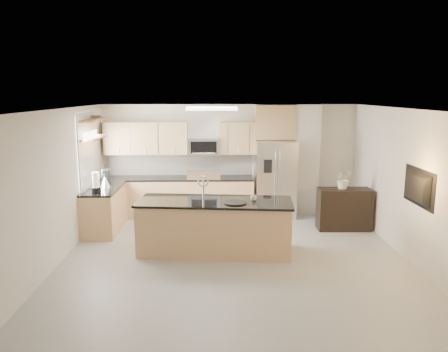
{
  "coord_description": "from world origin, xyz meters",
  "views": [
    {
      "loc": [
        -0.33,
        -7.09,
        2.87
      ],
      "look_at": [
        -0.16,
        1.3,
        1.26
      ],
      "focal_mm": 35.0,
      "sensor_mm": 36.0,
      "label": 1
    }
  ],
  "objects_px": {
    "refrigerator": "(275,179)",
    "bowl": "(97,116)",
    "microwave": "(204,147)",
    "cup": "(254,198)",
    "credenza": "(344,209)",
    "blender": "(96,184)",
    "television": "(414,187)",
    "kettle": "(105,182)",
    "platter": "(235,203)",
    "island": "(215,226)",
    "coffee_maker": "(106,177)",
    "range": "(204,196)",
    "flower_vase": "(343,174)"
  },
  "relations": [
    {
      "from": "island",
      "to": "blender",
      "type": "distance_m",
      "value": 2.54
    },
    {
      "from": "microwave",
      "to": "flower_vase",
      "type": "bearing_deg",
      "value": -22.45
    },
    {
      "from": "credenza",
      "to": "television",
      "type": "height_order",
      "value": "television"
    },
    {
      "from": "island",
      "to": "range",
      "type": "bearing_deg",
      "value": 101.74
    },
    {
      "from": "credenza",
      "to": "platter",
      "type": "relative_size",
      "value": 2.72
    },
    {
      "from": "cup",
      "to": "blender",
      "type": "height_order",
      "value": "blender"
    },
    {
      "from": "credenza",
      "to": "blender",
      "type": "height_order",
      "value": "blender"
    },
    {
      "from": "credenza",
      "to": "bowl",
      "type": "distance_m",
      "value": 5.61
    },
    {
      "from": "kettle",
      "to": "microwave",
      "type": "bearing_deg",
      "value": 30.95
    },
    {
      "from": "blender",
      "to": "flower_vase",
      "type": "bearing_deg",
      "value": 5.81
    },
    {
      "from": "refrigerator",
      "to": "coffee_maker",
      "type": "bearing_deg",
      "value": -169.6
    },
    {
      "from": "blender",
      "to": "coffee_maker",
      "type": "distance_m",
      "value": 0.87
    },
    {
      "from": "coffee_maker",
      "to": "platter",
      "type": "bearing_deg",
      "value": -34.52
    },
    {
      "from": "credenza",
      "to": "flower_vase",
      "type": "xyz_separation_m",
      "value": [
        -0.04,
        0.03,
        0.75
      ]
    },
    {
      "from": "range",
      "to": "platter",
      "type": "distance_m",
      "value": 2.72
    },
    {
      "from": "microwave",
      "to": "television",
      "type": "xyz_separation_m",
      "value": [
        3.51,
        -3.24,
        -0.28
      ]
    },
    {
      "from": "island",
      "to": "television",
      "type": "distance_m",
      "value": 3.45
    },
    {
      "from": "microwave",
      "to": "television",
      "type": "height_order",
      "value": "microwave"
    },
    {
      "from": "island",
      "to": "coffee_maker",
      "type": "height_order",
      "value": "island"
    },
    {
      "from": "cup",
      "to": "kettle",
      "type": "distance_m",
      "value": 3.25
    },
    {
      "from": "island",
      "to": "cup",
      "type": "distance_m",
      "value": 0.87
    },
    {
      "from": "microwave",
      "to": "cup",
      "type": "height_order",
      "value": "microwave"
    },
    {
      "from": "platter",
      "to": "blender",
      "type": "bearing_deg",
      "value": 159.74
    },
    {
      "from": "platter",
      "to": "blender",
      "type": "distance_m",
      "value": 2.87
    },
    {
      "from": "kettle",
      "to": "credenza",
      "type": "bearing_deg",
      "value": -0.34
    },
    {
      "from": "cup",
      "to": "platter",
      "type": "distance_m",
      "value": 0.39
    },
    {
      "from": "microwave",
      "to": "flower_vase",
      "type": "height_order",
      "value": "microwave"
    },
    {
      "from": "range",
      "to": "bowl",
      "type": "relative_size",
      "value": 3.41
    },
    {
      "from": "platter",
      "to": "island",
      "type": "bearing_deg",
      "value": 150.54
    },
    {
      "from": "cup",
      "to": "range",
      "type": "bearing_deg",
      "value": 111.66
    },
    {
      "from": "range",
      "to": "island",
      "type": "relative_size",
      "value": 0.4
    },
    {
      "from": "credenza",
      "to": "coffee_maker",
      "type": "bearing_deg",
      "value": 176.6
    },
    {
      "from": "refrigerator",
      "to": "bowl",
      "type": "xyz_separation_m",
      "value": [
        -3.91,
        -0.6,
        1.49
      ]
    },
    {
      "from": "refrigerator",
      "to": "kettle",
      "type": "xyz_separation_m",
      "value": [
        -3.68,
        -1.04,
        0.15
      ]
    },
    {
      "from": "blender",
      "to": "television",
      "type": "height_order",
      "value": "television"
    },
    {
      "from": "island",
      "to": "bowl",
      "type": "distance_m",
      "value": 3.59
    },
    {
      "from": "coffee_maker",
      "to": "refrigerator",
      "type": "bearing_deg",
      "value": 10.4
    },
    {
      "from": "bowl",
      "to": "flower_vase",
      "type": "bearing_deg",
      "value": -4.94
    },
    {
      "from": "television",
      "to": "blender",
      "type": "bearing_deg",
      "value": 74.83
    },
    {
      "from": "microwave",
      "to": "credenza",
      "type": "bearing_deg",
      "value": -22.59
    },
    {
      "from": "island",
      "to": "blender",
      "type": "height_order",
      "value": "island"
    },
    {
      "from": "cup",
      "to": "refrigerator",
      "type": "bearing_deg",
      "value": 73.26
    },
    {
      "from": "flower_vase",
      "to": "television",
      "type": "height_order",
      "value": "television"
    },
    {
      "from": "credenza",
      "to": "coffee_maker",
      "type": "xyz_separation_m",
      "value": [
        -5.09,
        0.39,
        0.63
      ]
    },
    {
      "from": "microwave",
      "to": "cup",
      "type": "bearing_deg",
      "value": -69.31
    },
    {
      "from": "credenza",
      "to": "blender",
      "type": "bearing_deg",
      "value": -173.59
    },
    {
      "from": "range",
      "to": "kettle",
      "type": "xyz_separation_m",
      "value": [
        -2.03,
        -1.09,
        0.57
      ]
    },
    {
      "from": "blender",
      "to": "television",
      "type": "relative_size",
      "value": 0.39
    },
    {
      "from": "island",
      "to": "coffee_maker",
      "type": "xyz_separation_m",
      "value": [
        -2.35,
        1.66,
        0.59
      ]
    },
    {
      "from": "bowl",
      "to": "cup",
      "type": "bearing_deg",
      "value": -28.69
    }
  ]
}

